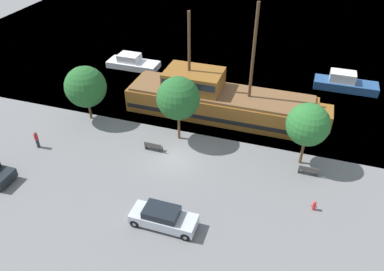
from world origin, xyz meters
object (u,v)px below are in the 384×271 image
pirate_ship (218,100)px  moored_boat_outer (345,83)px  moored_boat_dockside (132,63)px  fire_hydrant (314,205)px  parked_car_curb_front (163,217)px  pedestrian_walking_near (37,140)px  bench_promenade_west (153,146)px  bench_promenade_east (308,170)px

pirate_ship → moored_boat_outer: (12.12, 9.49, -0.87)m
pirate_ship → moored_boat_dockside: bearing=150.3°
pirate_ship → fire_hydrant: pirate_ship is taller
moored_boat_outer → parked_car_curb_front: size_ratio=1.47×
pedestrian_walking_near → moored_boat_dockside: bearing=87.4°
moored_boat_dockside → bench_promenade_west: moored_boat_dockside is taller
pirate_ship → bench_promenade_east: (9.31, -6.62, -1.17)m
pirate_ship → bench_promenade_west: (-3.76, -7.54, -1.17)m
moored_boat_outer → pedestrian_walking_near: size_ratio=4.12×
parked_car_curb_front → bench_promenade_east: size_ratio=2.95×
moored_boat_dockside → bench_promenade_west: bearing=-58.6°
moored_boat_dockside → pedestrian_walking_near: size_ratio=3.88×
moored_boat_dockside → parked_car_curb_front: moored_boat_dockside is taller
pirate_ship → parked_car_curb_front: size_ratio=4.29×
moored_boat_outer → bench_promenade_east: bearing=-99.9°
fire_hydrant → bench_promenade_east: bench_promenade_east is taller
moored_boat_dockside → bench_promenade_east: moored_boat_dockside is taller
moored_boat_outer → bench_promenade_west: 23.29m
moored_boat_outer → bench_promenade_west: bearing=-133.0°
moored_boat_outer → pedestrian_walking_near: bearing=-142.5°
moored_boat_outer → parked_car_curb_front: moored_boat_outer is taller
parked_car_curb_front → bench_promenade_east: (9.14, 8.52, -0.32)m
bench_promenade_east → moored_boat_dockside: bearing=147.8°
moored_boat_dockside → pedestrian_walking_near: (-0.81, -17.60, 0.22)m
moored_boat_dockside → bench_promenade_west: (9.08, -14.88, -0.17)m
bench_promenade_east → bench_promenade_west: same height
pirate_ship → moored_boat_outer: size_ratio=2.91×
moored_boat_outer → bench_promenade_east: size_ratio=4.34×
moored_boat_dockside → bench_promenade_west: size_ratio=4.04×
moored_boat_dockside → moored_boat_outer: (24.97, 2.15, 0.13)m
pirate_ship → parked_car_curb_front: 15.17m
moored_boat_outer → bench_promenade_east: (-2.81, -16.11, -0.30)m
pirate_ship → bench_promenade_west: size_ratio=12.49×
parked_car_curb_front → bench_promenade_east: parked_car_curb_front is taller
moored_boat_outer → fire_hydrant: (-2.15, -19.92, -0.32)m
bench_promenade_west → pedestrian_walking_near: size_ratio=0.96×
pedestrian_walking_near → moored_boat_outer: bearing=37.5°
bench_promenade_east → bench_promenade_west: bearing=-176.0°
moored_boat_dockside → moored_boat_outer: bearing=4.9°
pirate_ship → bench_promenade_west: 8.51m
fire_hydrant → pedestrian_walking_near: size_ratio=0.47×
parked_car_curb_front → fire_hydrant: 10.88m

